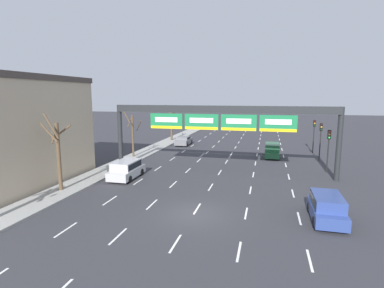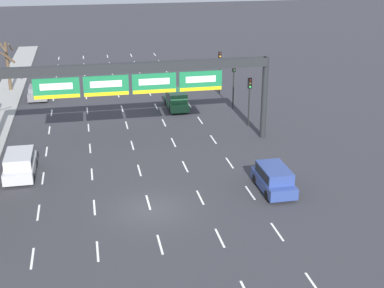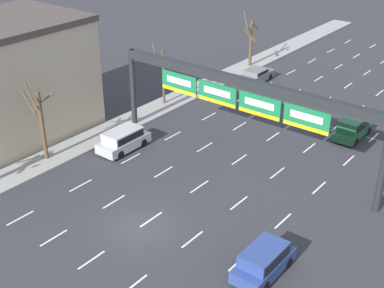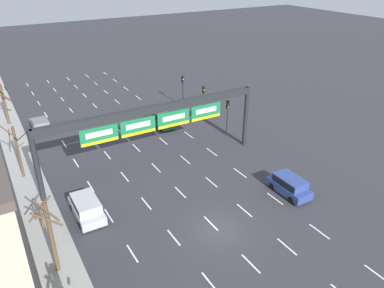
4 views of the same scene
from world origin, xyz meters
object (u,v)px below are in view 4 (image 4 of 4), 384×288
suv_blue (289,185)px  traffic_light_near_gantry (228,111)px  suv_silver (86,207)px  car_grey (40,124)px  tree_bare_third (50,233)px  traffic_light_mid_block (204,96)px  suv_green (162,118)px  tree_bare_furthest (4,102)px  tree_bare_closest (17,149)px  traffic_light_far_end (183,85)px  sign_gantry (155,117)px

suv_blue → traffic_light_near_gantry: size_ratio=0.95×
suv_blue → suv_silver: (-16.25, 5.75, 0.01)m
car_grey → traffic_light_near_gantry: bearing=-34.2°
car_grey → tree_bare_third: size_ratio=0.67×
tree_bare_third → traffic_light_mid_block: bearing=37.8°
suv_green → tree_bare_furthest: 19.13m
tree_bare_closest → tree_bare_third: tree_bare_third is taller
traffic_light_far_end → tree_bare_closest: 23.71m
suv_blue → tree_bare_closest: 24.67m
suv_green → car_grey: 14.57m
suv_silver → tree_bare_furthest: bearing=97.7°
suv_blue → traffic_light_far_end: (2.33, 23.27, 2.25)m
suv_blue → traffic_light_near_gantry: 13.02m
suv_blue → suv_green: 19.21m
traffic_light_far_end → tree_bare_third: size_ratio=0.71×
suv_blue → traffic_light_near_gantry: (2.23, 12.65, 2.15)m
suv_blue → traffic_light_near_gantry: traffic_light_near_gantry is taller
sign_gantry → suv_green: bearing=61.0°
suv_silver → traffic_light_far_end: bearing=43.3°
traffic_light_far_end → sign_gantry: bearing=-127.7°
suv_green → traffic_light_near_gantry: 8.48m
traffic_light_mid_block → traffic_light_far_end: traffic_light_mid_block is taller
tree_bare_third → tree_bare_closest: bearing=90.4°
traffic_light_mid_block → traffic_light_near_gantry: bearing=-91.0°
suv_blue → suv_silver: suv_silver is taller
traffic_light_mid_block → tree_bare_third: bearing=-142.2°
suv_blue → tree_bare_third: tree_bare_third is taller
suv_blue → traffic_light_far_end: traffic_light_far_end is taller
sign_gantry → car_grey: sign_gantry is taller
suv_blue → tree_bare_furthest: bearing=123.9°
sign_gantry → tree_bare_furthest: sign_gantry is taller
tree_bare_furthest → traffic_light_far_end: bearing=-14.2°
suv_silver → tree_bare_third: bearing=-125.0°
suv_silver → tree_bare_closest: (-3.50, 8.88, 2.10)m
sign_gantry → tree_bare_furthest: size_ratio=3.67×
suv_green → traffic_light_near_gantry: size_ratio=1.03×
suv_blue → tree_bare_closest: size_ratio=0.71×
suv_green → traffic_light_far_end: size_ratio=0.99×
car_grey → traffic_light_far_end: size_ratio=0.93×
tree_bare_furthest → suv_green: bearing=-30.9°
tree_bare_third → traffic_light_near_gantry: bearing=28.3°
suv_blue → sign_gantry: bearing=130.1°
tree_bare_closest → suv_blue: bearing=-36.5°
traffic_light_mid_block → traffic_light_far_end: 5.36m
suv_blue → tree_bare_closest: bearing=143.5°
traffic_light_near_gantry → traffic_light_mid_block: traffic_light_mid_block is taller
sign_gantry → suv_blue: 13.48m
sign_gantry → suv_green: 11.54m
tree_bare_closest → tree_bare_furthest: size_ratio=0.96×
suv_blue → car_grey: size_ratio=0.98×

